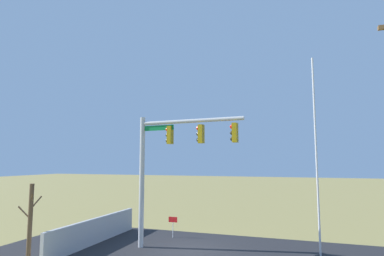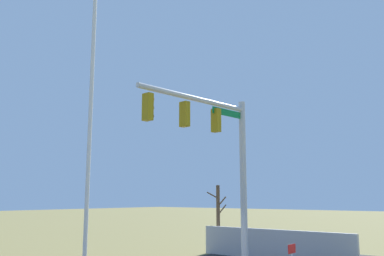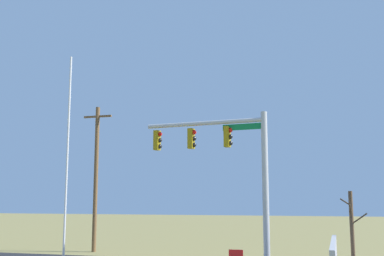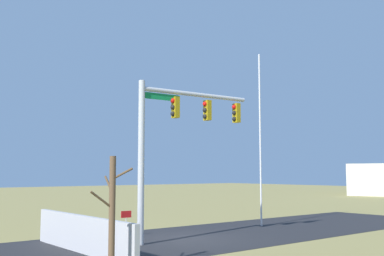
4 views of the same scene
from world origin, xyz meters
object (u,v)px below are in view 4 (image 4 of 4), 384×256
(open_sign, at_px, (126,218))
(distant_building, at_px, (382,179))
(flagpole, at_px, (260,139))
(bare_tree, at_px, (112,212))
(signal_mast, at_px, (174,130))

(open_sign, bearing_deg, distant_building, -164.46)
(flagpole, height_order, open_sign, flagpole)
(open_sign, bearing_deg, flagpole, 172.21)
(bare_tree, bearing_deg, flagpole, -157.00)
(signal_mast, relative_size, flagpole, 0.71)
(bare_tree, bearing_deg, distant_building, -159.30)
(distant_building, bearing_deg, signal_mast, -179.98)
(open_sign, bearing_deg, signal_mast, 106.74)
(distant_building, bearing_deg, flagpole, -178.76)
(flagpole, relative_size, bare_tree, 2.80)
(signal_mast, bearing_deg, distant_building, -161.26)
(flagpole, relative_size, distant_building, 1.05)
(bare_tree, xyz_separation_m, open_sign, (-4.46, -6.51, -0.94))
(signal_mast, height_order, bare_tree, signal_mast)
(bare_tree, distance_m, open_sign, 7.95)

